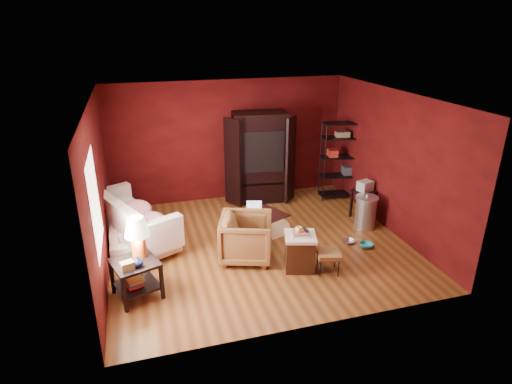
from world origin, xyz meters
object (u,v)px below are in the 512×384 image
armchair (247,236)px  sofa (131,225)px  wire_shelving (341,157)px  side_table (136,250)px  laptop_desk (254,216)px  tv_armoire (260,156)px  hamper (300,251)px

armchair → sofa: bearing=77.4°
sofa → wire_shelving: bearing=-79.0°
side_table → laptop_desk: 2.66m
laptop_desk → tv_armoire: (0.63, 1.73, 0.67)m
sofa → side_table: bearing=-177.1°
armchair → side_table: (-1.88, -0.54, 0.31)m
wire_shelving → side_table: bearing=-141.6°
hamper → side_table: bearing=179.6°
side_table → wire_shelving: wire_shelving is taller
laptop_desk → tv_armoire: size_ratio=0.33×
wire_shelving → hamper: bearing=-118.7°
armchair → hamper: (0.79, -0.56, -0.12)m
sofa → laptop_desk: bearing=-99.4°
side_table → hamper: bearing=-0.4°
hamper → armchair: bearing=144.6°
wire_shelving → sofa: bearing=-160.1°
armchair → wire_shelving: bearing=-34.4°
tv_armoire → wire_shelving: 1.93m
side_table → wire_shelving: (4.77, 2.70, 0.25)m
sofa → hamper: sofa is taller
tv_armoire → hamper: bearing=-87.8°
armchair → laptop_desk: size_ratio=1.32×
hamper → wire_shelving: 3.50m
side_table → tv_armoire: bearing=47.0°
side_table → hamper: (2.67, -0.02, -0.43)m
armchair → hamper: bearing=-106.4°
sofa → hamper: bearing=-122.7°
laptop_desk → tv_armoire: tv_armoire is taller
laptop_desk → side_table: bearing=-134.1°
armchair → hamper: size_ratio=1.25×
side_table → tv_armoire: size_ratio=0.61×
hamper → tv_armoire: size_ratio=0.35×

